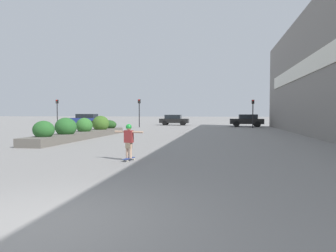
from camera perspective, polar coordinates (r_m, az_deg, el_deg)
name	(u,v)px	position (r m, az deg, el deg)	size (l,w,h in m)	color
ground_plane	(38,224)	(4.97, -23.55, -16.78)	(300.00, 300.00, 0.00)	gray
planter_box	(84,130)	(20.44, -15.66, -0.82)	(1.41, 11.70, 1.45)	#605B54
skateboard	(129,159)	(10.39, -7.46, -6.21)	(0.30, 0.66, 0.09)	navy
skateboarder	(129,138)	(10.30, -7.48, -2.19)	(1.08, 0.31, 1.17)	tan
car_leftmost	(86,119)	(42.51, -15.34, 1.23)	(4.61, 2.04, 1.54)	navy
car_center_right	(247,120)	(37.51, 14.79, 1.08)	(3.93, 1.97, 1.50)	black
car_rightmost	(174,120)	(41.33, 1.14, 1.20)	(3.94, 1.84, 1.43)	black
traffic_light_left	(139,108)	(35.04, -5.51, 3.41)	(0.28, 0.30, 3.26)	black
traffic_light_right	(253,109)	(34.45, 15.87, 3.22)	(0.28, 0.30, 3.13)	black
traffic_light_far_left	(57,108)	(39.56, -20.37, 3.21)	(0.28, 0.30, 3.32)	black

